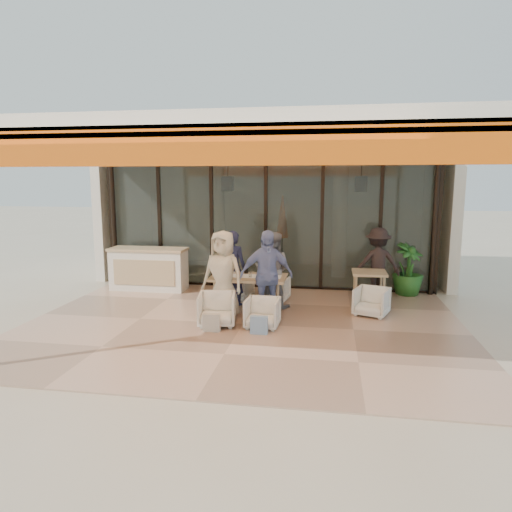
{
  "coord_description": "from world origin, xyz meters",
  "views": [
    {
      "loc": [
        1.54,
        -7.94,
        2.63
      ],
      "look_at": [
        0.1,
        0.9,
        1.15
      ],
      "focal_mm": 32.0,
      "sensor_mm": 36.0,
      "label": 1
    }
  ],
  "objects_px": {
    "chair_near_left": "(217,308)",
    "side_table": "(369,276)",
    "potted_palm": "(408,270)",
    "host_counter": "(149,269)",
    "chair_far_right": "(275,288)",
    "diner_grey": "(272,270)",
    "standing_woman": "(377,263)",
    "diner_cream": "(223,275)",
    "chair_far_left": "(238,286)",
    "chair_near_right": "(262,312)",
    "dining_table": "(248,279)",
    "diner_navy": "(233,268)",
    "side_chair": "(372,300)",
    "diner_periwinkle": "(266,276)"
  },
  "relations": [
    {
      "from": "diner_navy",
      "to": "chair_near_left",
      "type": "bearing_deg",
      "value": 99.11
    },
    {
      "from": "side_chair",
      "to": "chair_near_right",
      "type": "bearing_deg",
      "value": -131.74
    },
    {
      "from": "chair_near_left",
      "to": "diner_cream",
      "type": "height_order",
      "value": "diner_cream"
    },
    {
      "from": "chair_near_right",
      "to": "diner_periwinkle",
      "type": "xyz_separation_m",
      "value": [
        0.0,
        0.5,
        0.56
      ]
    },
    {
      "from": "chair_far_left",
      "to": "diner_navy",
      "type": "relative_size",
      "value": 0.38
    },
    {
      "from": "dining_table",
      "to": "side_table",
      "type": "height_order",
      "value": "dining_table"
    },
    {
      "from": "chair_far_left",
      "to": "chair_near_right",
      "type": "xyz_separation_m",
      "value": [
        0.84,
        -1.9,
        -0.0
      ]
    },
    {
      "from": "diner_navy",
      "to": "diner_cream",
      "type": "distance_m",
      "value": 0.9
    },
    {
      "from": "chair_far_right",
      "to": "diner_navy",
      "type": "relative_size",
      "value": 0.37
    },
    {
      "from": "diner_cream",
      "to": "side_chair",
      "type": "xyz_separation_m",
      "value": [
        2.85,
        0.58,
        -0.54
      ]
    },
    {
      "from": "chair_far_right",
      "to": "diner_grey",
      "type": "height_order",
      "value": "diner_grey"
    },
    {
      "from": "diner_grey",
      "to": "standing_woman",
      "type": "height_order",
      "value": "standing_woman"
    },
    {
      "from": "diner_periwinkle",
      "to": "side_chair",
      "type": "distance_m",
      "value": 2.16
    },
    {
      "from": "dining_table",
      "to": "diner_navy",
      "type": "xyz_separation_m",
      "value": [
        -0.41,
        0.44,
        0.12
      ]
    },
    {
      "from": "chair_near_right",
      "to": "potted_palm",
      "type": "relative_size",
      "value": 0.5
    },
    {
      "from": "diner_cream",
      "to": "potted_palm",
      "type": "xyz_separation_m",
      "value": [
        3.8,
        2.38,
        -0.24
      ]
    },
    {
      "from": "chair_near_right",
      "to": "side_chair",
      "type": "height_order",
      "value": "side_chair"
    },
    {
      "from": "dining_table",
      "to": "diner_cream",
      "type": "bearing_deg",
      "value": -132.06
    },
    {
      "from": "chair_far_left",
      "to": "side_chair",
      "type": "bearing_deg",
      "value": 176.5
    },
    {
      "from": "chair_near_left",
      "to": "side_table",
      "type": "height_order",
      "value": "side_table"
    },
    {
      "from": "diner_navy",
      "to": "side_table",
      "type": "relative_size",
      "value": 2.16
    },
    {
      "from": "chair_near_right",
      "to": "potted_palm",
      "type": "bearing_deg",
      "value": 46.56
    },
    {
      "from": "diner_navy",
      "to": "diner_periwinkle",
      "type": "height_order",
      "value": "diner_periwinkle"
    },
    {
      "from": "dining_table",
      "to": "chair_near_left",
      "type": "distance_m",
      "value": 1.1
    },
    {
      "from": "diner_grey",
      "to": "diner_cream",
      "type": "xyz_separation_m",
      "value": [
        -0.84,
        -0.9,
        0.05
      ]
    },
    {
      "from": "dining_table",
      "to": "side_table",
      "type": "relative_size",
      "value": 2.01
    },
    {
      "from": "chair_far_right",
      "to": "side_chair",
      "type": "bearing_deg",
      "value": 165.67
    },
    {
      "from": "chair_near_right",
      "to": "potted_palm",
      "type": "distance_m",
      "value": 4.15
    },
    {
      "from": "chair_far_right",
      "to": "standing_woman",
      "type": "xyz_separation_m",
      "value": [
        2.23,
        0.59,
        0.5
      ]
    },
    {
      "from": "diner_cream",
      "to": "potted_palm",
      "type": "relative_size",
      "value": 1.39
    },
    {
      "from": "diner_periwinkle",
      "to": "chair_far_right",
      "type": "bearing_deg",
      "value": 69.94
    },
    {
      "from": "chair_far_left",
      "to": "side_table",
      "type": "xyz_separation_m",
      "value": [
        2.85,
        -0.07,
        0.33
      ]
    },
    {
      "from": "host_counter",
      "to": "diner_cream",
      "type": "relative_size",
      "value": 1.09
    },
    {
      "from": "chair_near_left",
      "to": "chair_near_right",
      "type": "relative_size",
      "value": 1.12
    },
    {
      "from": "side_chair",
      "to": "standing_woman",
      "type": "distance_m",
      "value": 1.51
    },
    {
      "from": "chair_far_left",
      "to": "potted_palm",
      "type": "relative_size",
      "value": 0.5
    },
    {
      "from": "potted_palm",
      "to": "host_counter",
      "type": "bearing_deg",
      "value": -175.38
    },
    {
      "from": "diner_cream",
      "to": "diner_grey",
      "type": "bearing_deg",
      "value": 61.52
    },
    {
      "from": "side_chair",
      "to": "potted_palm",
      "type": "bearing_deg",
      "value": 82.14
    },
    {
      "from": "diner_grey",
      "to": "side_table",
      "type": "height_order",
      "value": "diner_grey"
    },
    {
      "from": "diner_cream",
      "to": "diner_navy",
      "type": "bearing_deg",
      "value": 104.54
    },
    {
      "from": "diner_cream",
      "to": "diner_periwinkle",
      "type": "bearing_deg",
      "value": 14.54
    },
    {
      "from": "chair_far_right",
      "to": "standing_woman",
      "type": "distance_m",
      "value": 2.36
    },
    {
      "from": "chair_near_left",
      "to": "diner_navy",
      "type": "height_order",
      "value": "diner_navy"
    },
    {
      "from": "dining_table",
      "to": "chair_near_right",
      "type": "bearing_deg",
      "value": -65.87
    },
    {
      "from": "diner_periwinkle",
      "to": "chair_near_right",
      "type": "bearing_deg",
      "value": -110.06
    },
    {
      "from": "host_counter",
      "to": "potted_palm",
      "type": "distance_m",
      "value": 6.11
    },
    {
      "from": "diner_periwinkle",
      "to": "side_table",
      "type": "xyz_separation_m",
      "value": [
        2.01,
        1.33,
        -0.23
      ]
    },
    {
      "from": "chair_far_right",
      "to": "potted_palm",
      "type": "distance_m",
      "value": 3.14
    },
    {
      "from": "dining_table",
      "to": "chair_far_left",
      "type": "relative_size",
      "value": 2.46
    }
  ]
}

